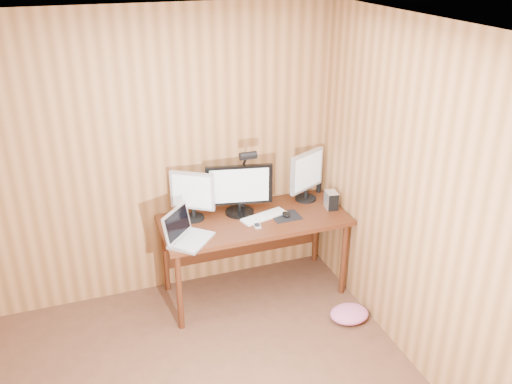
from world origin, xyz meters
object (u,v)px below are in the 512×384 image
desk (251,227)px  phone (257,226)px  mouse (286,214)px  desk_lamp (246,171)px  monitor_center (239,189)px  monitor_right (307,174)px  keyboard (264,216)px  speaker (319,187)px  hard_drive (331,200)px  monitor_left (192,195)px  laptop (185,233)px

desk → phone: size_ratio=14.60×
mouse → phone: 0.31m
mouse → desk_lamp: 0.51m
phone → monitor_center: bearing=108.4°
monitor_right → keyboard: 0.58m
monitor_center → mouse: bearing=-17.6°
monitor_center → desk: bearing=-23.9°
speaker → desk_lamp: bearing=-167.7°
monitor_right → desk_lamp: desk_lamp is taller
keyboard → hard_drive: 0.63m
keyboard → mouse: (0.18, -0.05, 0.01)m
monitor_left → keyboard: size_ratio=0.99×
desk → phone: 0.25m
monitor_right → speaker: bearing=3.9°
monitor_right → keyboard: bearing=176.0°
monitor_left → phone: 0.60m
monitor_right → mouse: (-0.30, -0.26, -0.23)m
monitor_center → monitor_left: (-0.40, 0.03, -0.00)m
monitor_left → desk_lamp: size_ratio=0.69×
desk_lamp → monitor_left: bearing=177.2°
monitor_right → desk_lamp: size_ratio=0.74×
monitor_center → phone: (0.06, -0.28, -0.23)m
mouse → monitor_right: bearing=39.2°
monitor_center → monitor_left: 0.41m
laptop → hard_drive: size_ratio=2.97×
keyboard → desk_lamp: 0.42m
keyboard → laptop: bearing=176.6°
desk → keyboard: keyboard is taller
desk → desk_lamp: 0.51m
desk → phone: (-0.03, -0.22, 0.13)m
monitor_center → keyboard: bearing=-29.0°
desk → hard_drive: (0.71, -0.11, 0.20)m
phone → desk_lamp: 0.47m
desk → laptop: laptop is taller
monitor_center → monitor_right: bearing=16.3°
monitor_center → desk_lamp: bearing=7.5°
monitor_left → phone: (0.47, -0.31, -0.22)m
desk → desk_lamp: size_ratio=2.55×
monitor_right → mouse: 0.46m
laptop → mouse: (0.91, 0.11, -0.04)m
monitor_right → laptop: size_ratio=1.02×
hard_drive → desk_lamp: bearing=175.4°
desk → keyboard: size_ratio=3.67×
phone → speaker: (0.78, 0.45, 0.05)m
monitor_center → monitor_right: monitor_right is taller
monitor_left → speaker: bearing=38.7°
desk → laptop: (-0.64, -0.25, 0.19)m
laptop → monitor_center: bearing=-18.5°
monitor_left → speaker: monitor_left is taller
speaker → laptop: bearing=-161.2°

